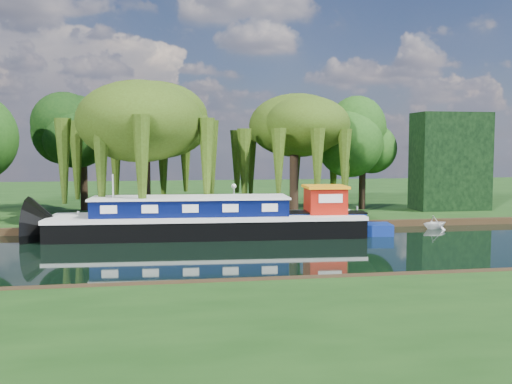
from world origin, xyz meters
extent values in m
plane|color=black|center=(0.00, 0.00, 0.00)|extent=(120.00, 120.00, 0.00)
cube|color=black|center=(0.00, 34.00, 0.23)|extent=(120.00, 52.00, 0.45)
cube|color=black|center=(-1.75, 5.78, 0.49)|extent=(19.61, 5.36, 1.29)
cube|color=silver|center=(-1.75, 5.78, 1.24)|extent=(19.73, 5.45, 0.24)
cube|color=#050C38|center=(-2.83, 5.84, 1.88)|extent=(12.18, 3.75, 1.02)
cube|color=silver|center=(-2.83, 5.84, 2.46)|extent=(12.41, 3.98, 0.13)
cube|color=#98150B|center=(5.78, 5.37, 2.18)|extent=(2.50, 2.50, 1.62)
cube|color=orange|center=(5.78, 5.37, 3.07)|extent=(2.78, 2.78, 0.17)
cylinder|color=silver|center=(-7.57, 6.10, 2.66)|extent=(0.11, 0.11, 2.59)
cube|color=navy|center=(4.39, 5.29, 0.31)|extent=(11.25, 3.54, 0.83)
cube|color=navy|center=(4.39, 5.29, 1.07)|extent=(7.89, 2.57, 0.69)
cube|color=black|center=(4.39, 5.29, 1.46)|extent=(8.00, 2.67, 0.09)
cube|color=silver|center=(1.40, 5.04, 1.10)|extent=(0.56, 0.13, 0.30)
cube|color=silver|center=(3.32, 4.74, 1.10)|extent=(0.56, 0.13, 0.30)
cube|color=silver|center=(5.24, 4.44, 1.10)|extent=(0.56, 0.13, 0.30)
cube|color=silver|center=(7.16, 4.14, 1.10)|extent=(0.56, 0.13, 0.30)
imported|color=#98150B|center=(-8.45, 6.28, 0.00)|extent=(2.94, 2.11, 0.61)
imported|color=silver|center=(13.93, 6.46, 0.00)|extent=(2.36, 2.17, 1.04)
cylinder|color=black|center=(-5.72, 10.60, 3.22)|extent=(0.72, 0.72, 5.55)
ellipsoid|color=#2D3F0D|center=(-5.72, 10.60, 7.23)|extent=(7.74, 7.74, 5.00)
cylinder|color=black|center=(5.66, 13.62, 3.01)|extent=(0.73, 0.73, 5.13)
ellipsoid|color=#2D3F0D|center=(5.66, 13.62, 6.72)|extent=(7.00, 7.00, 4.53)
cylinder|color=black|center=(-10.90, 18.39, 3.79)|extent=(0.61, 0.61, 6.68)
ellipsoid|color=black|center=(-10.90, 18.39, 6.52)|extent=(5.34, 5.34, 5.34)
cylinder|color=black|center=(11.93, 15.44, 3.51)|extent=(0.62, 0.62, 6.13)
ellipsoid|color=#183F0F|center=(11.93, 15.44, 6.02)|extent=(4.90, 4.90, 4.90)
cube|color=black|center=(19.00, 14.00, 4.45)|extent=(6.00, 3.00, 8.00)
cylinder|color=silver|center=(0.50, 10.50, 1.55)|extent=(0.10, 0.10, 2.20)
sphere|color=white|center=(0.50, 10.50, 2.83)|extent=(0.36, 0.36, 0.36)
cylinder|color=silver|center=(-10.00, 8.40, 0.95)|extent=(0.16, 0.16, 1.00)
cylinder|color=silver|center=(-4.00, 8.40, 0.95)|extent=(0.16, 0.16, 1.00)
cylinder|color=silver|center=(3.00, 8.40, 0.95)|extent=(0.16, 0.16, 1.00)
cylinder|color=silver|center=(9.00, 8.40, 0.95)|extent=(0.16, 0.16, 1.00)
camera|label=1|loc=(-4.60, -29.93, 5.60)|focal=40.00mm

